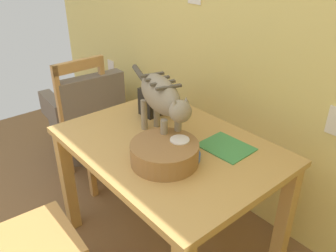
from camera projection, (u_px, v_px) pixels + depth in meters
name	position (u px, v px, depth m)	size (l,w,h in m)	color
wall_rear	(256.00, 29.00, 1.99)	(4.98, 0.11, 2.50)	#F1D674
dining_table	(168.00, 157.00, 1.85)	(1.17, 0.85, 0.75)	tan
cat	(161.00, 97.00, 1.72)	(0.63, 0.23, 0.35)	gray
saucer_bowl	(179.00, 156.00, 1.67)	(0.21, 0.21, 0.03)	blue
coffee_mug	(180.00, 146.00, 1.64)	(0.13, 0.09, 0.08)	white
magazine	(226.00, 147.00, 1.76)	(0.25, 0.21, 0.01)	#3F924C
book_stack	(158.00, 101.00, 2.21)	(0.18, 0.14, 0.07)	silver
wicker_basket	(165.00, 153.00, 1.62)	(0.33, 0.33, 0.10)	olive
toaster	(157.00, 100.00, 2.10)	(0.12, 0.20, 0.18)	black
wooden_chair_near	(19.00, 246.00, 1.56)	(0.45, 0.45, 0.93)	tan
wooden_chair_far	(94.00, 124.00, 2.64)	(0.43, 0.43, 0.93)	tan
wicker_armchair	(86.00, 124.00, 3.03)	(0.62, 0.63, 0.78)	#75695E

